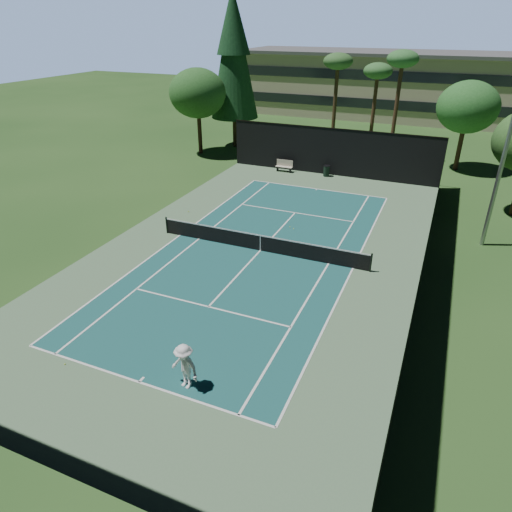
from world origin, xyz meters
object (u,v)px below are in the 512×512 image
at_px(player, 185,367).
at_px(tennis_ball_a, 65,364).
at_px(tennis_net, 260,242).
at_px(trash_bin, 326,171).
at_px(tennis_ball_c, 294,229).
at_px(tennis_ball_d, 188,212).
at_px(tennis_ball_b, 290,227).
at_px(park_bench, 284,165).

distance_m(player, tennis_ball_a, 5.17).
xyz_separation_m(tennis_net, trash_bin, (-0.22, 15.46, -0.08)).
height_order(tennis_ball_c, tennis_ball_d, tennis_ball_d).
bearing_deg(trash_bin, tennis_ball_b, -86.52).
bearing_deg(park_bench, tennis_ball_a, -88.42).
height_order(tennis_net, tennis_ball_b, tennis_net).
xyz_separation_m(tennis_ball_b, park_bench, (-4.53, 11.46, 0.51)).
distance_m(tennis_net, tennis_ball_d, 7.89).
relative_size(tennis_ball_b, trash_bin, 0.07).
height_order(tennis_ball_b, park_bench, park_bench).
height_order(player, tennis_ball_a, player).
relative_size(tennis_net, tennis_ball_a, 219.53).
bearing_deg(park_bench, trash_bin, 1.55).
xyz_separation_m(tennis_net, tennis_ball_a, (-3.29, -12.20, -0.53)).
relative_size(player, tennis_ball_b, 29.22).
distance_m(tennis_ball_a, park_bench, 27.57).
relative_size(player, tennis_ball_d, 25.27).
height_order(tennis_ball_d, park_bench, park_bench).
xyz_separation_m(tennis_ball_a, park_bench, (-0.76, 27.55, 0.52)).
bearing_deg(tennis_net, player, -81.33).
relative_size(player, park_bench, 1.25).
distance_m(tennis_ball_d, trash_bin, 13.66).
bearing_deg(park_bench, tennis_ball_c, -67.35).
bearing_deg(tennis_ball_b, tennis_ball_c, -28.91).
bearing_deg(trash_bin, player, -85.83).
distance_m(tennis_ball_b, tennis_ball_c, 0.38).
height_order(tennis_ball_a, tennis_ball_c, tennis_ball_c).
xyz_separation_m(tennis_ball_b, tennis_ball_d, (-7.48, -0.29, 0.01)).
distance_m(tennis_ball_d, park_bench, 12.12).
xyz_separation_m(park_bench, trash_bin, (3.82, 0.10, -0.07)).
distance_m(player, tennis_ball_c, 15.12).
height_order(tennis_net, park_bench, tennis_net).
bearing_deg(tennis_ball_c, tennis_ball_a, -104.44).
bearing_deg(tennis_net, trash_bin, 90.83).
bearing_deg(trash_bin, park_bench, -178.45).
distance_m(tennis_net, tennis_ball_c, 3.84).
bearing_deg(tennis_ball_b, tennis_ball_a, -103.17).
bearing_deg(park_bench, tennis_ball_d, -104.11).
height_order(tennis_net, trash_bin, tennis_net).
bearing_deg(trash_bin, tennis_ball_d, -119.76).
distance_m(tennis_ball_c, trash_bin, 11.80).
bearing_deg(tennis_ball_b, park_bench, 111.55).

